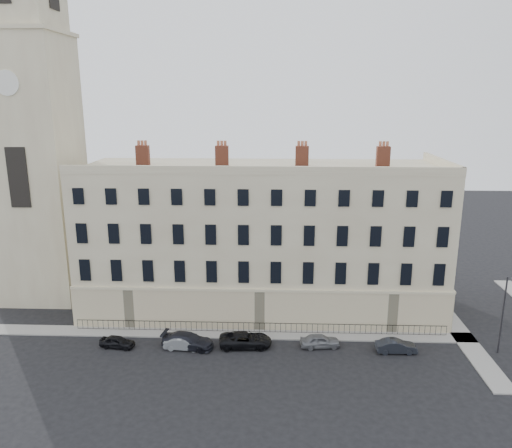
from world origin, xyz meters
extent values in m
plane|color=black|center=(0.00, 0.00, 0.00)|extent=(160.00, 160.00, 0.00)
cube|color=#C2B290|center=(-6.00, 12.00, 7.50)|extent=(36.00, 12.00, 15.00)
cube|color=beige|center=(-6.00, 5.92, 2.00)|extent=(36.10, 0.18, 4.00)
cube|color=beige|center=(12.08, 12.00, 2.00)|extent=(0.18, 12.10, 4.00)
cube|color=#C2B290|center=(-6.00, 6.15, 15.40)|extent=(36.00, 0.35, 0.80)
cube|color=#C2B290|center=(11.85, 12.00, 15.40)|extent=(0.35, 12.00, 0.80)
cube|color=brown|center=(-18.00, 12.00, 16.00)|extent=(1.30, 0.70, 2.00)
cube|color=brown|center=(-10.00, 12.00, 16.00)|extent=(1.30, 0.70, 2.00)
cube|color=brown|center=(-2.00, 12.00, 16.00)|extent=(1.30, 0.70, 2.00)
cube|color=brown|center=(6.00, 12.00, 16.00)|extent=(1.30, 0.70, 2.00)
cube|color=#C2B290|center=(-30.00, 14.00, 14.00)|extent=(8.00, 8.00, 28.00)
cylinder|color=white|center=(-30.00, 9.94, 23.00)|extent=(2.40, 0.14, 2.40)
cube|color=gray|center=(-10.00, 5.00, 0.06)|extent=(48.00, 2.00, 0.12)
cube|color=gray|center=(13.00, 8.00, 0.06)|extent=(2.00, 24.00, 0.12)
cube|color=black|center=(-6.00, 5.40, 1.02)|extent=(35.00, 0.04, 0.04)
cube|color=black|center=(-6.00, 5.40, 0.12)|extent=(35.00, 0.04, 0.04)
imported|color=black|center=(-18.61, 2.12, 0.53)|extent=(3.26, 1.68, 1.06)
imported|color=gray|center=(-12.61, 2.04, 0.57)|extent=(3.54, 1.43, 1.14)
imported|color=black|center=(-12.29, 2.31, 0.68)|extent=(4.92, 2.64, 1.35)
imported|color=black|center=(-7.16, 2.72, 0.65)|extent=(4.83, 2.47, 1.30)
imported|color=slate|center=(-0.50, 2.88, 0.60)|extent=(3.68, 1.84, 1.21)
imported|color=black|center=(6.09, 2.18, 0.59)|extent=(3.58, 1.33, 1.17)
cylinder|color=#302F34|center=(15.00, 2.44, 3.54)|extent=(0.14, 0.14, 7.07)
camera|label=1|loc=(-4.64, -37.81, 21.92)|focal=35.00mm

